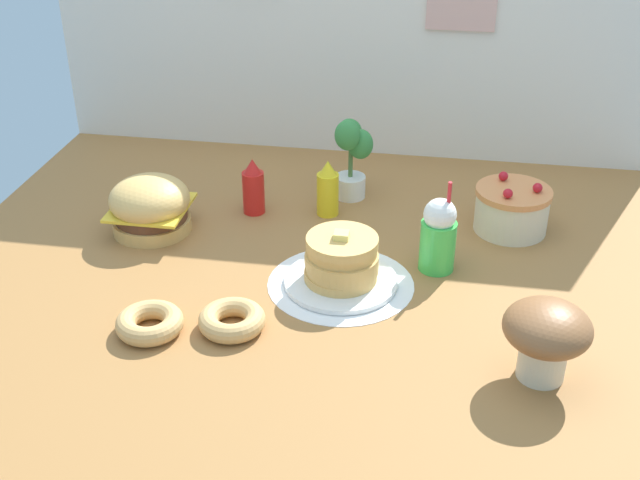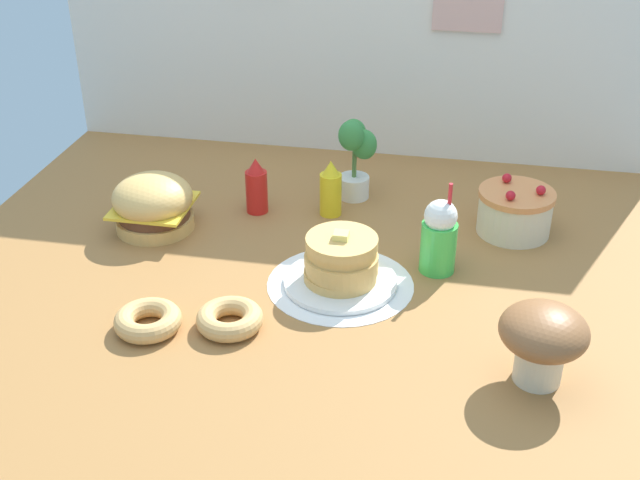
{
  "view_description": "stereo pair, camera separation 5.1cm",
  "coord_description": "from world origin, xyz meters",
  "px_view_note": "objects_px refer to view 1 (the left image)",
  "views": [
    {
      "loc": [
        0.38,
        -2.02,
        1.3
      ],
      "look_at": [
        0.03,
        0.01,
        0.12
      ],
      "focal_mm": 45.51,
      "sensor_mm": 36.0,
      "label": 1
    },
    {
      "loc": [
        0.43,
        -2.01,
        1.3
      ],
      "look_at": [
        0.03,
        0.01,
        0.12
      ],
      "focal_mm": 45.51,
      "sensor_mm": 36.0,
      "label": 2
    }
  ],
  "objects_px": {
    "mustard_bottle": "(328,190)",
    "ketchup_bottle": "(253,188)",
    "potted_plant": "(352,155)",
    "pancake_stack": "(342,263)",
    "donut_chocolate": "(232,320)",
    "cream_soda_cup": "(438,235)",
    "donut_pink_glaze": "(150,322)",
    "burger": "(150,206)",
    "mushroom_stool": "(546,334)",
    "layer_cake": "(512,209)"
  },
  "relations": [
    {
      "from": "cream_soda_cup",
      "to": "donut_pink_glaze",
      "type": "relative_size",
      "value": 1.61
    },
    {
      "from": "pancake_stack",
      "to": "donut_pink_glaze",
      "type": "distance_m",
      "value": 0.57
    },
    {
      "from": "pancake_stack",
      "to": "donut_chocolate",
      "type": "xyz_separation_m",
      "value": [
        -0.26,
        -0.27,
        -0.04
      ]
    },
    {
      "from": "cream_soda_cup",
      "to": "donut_pink_glaze",
      "type": "xyz_separation_m",
      "value": [
        -0.75,
        -0.45,
        -0.09
      ]
    },
    {
      "from": "layer_cake",
      "to": "donut_pink_glaze",
      "type": "height_order",
      "value": "layer_cake"
    },
    {
      "from": "donut_pink_glaze",
      "to": "mushroom_stool",
      "type": "height_order",
      "value": "mushroom_stool"
    },
    {
      "from": "cream_soda_cup",
      "to": "mushroom_stool",
      "type": "bearing_deg",
      "value": -59.54
    },
    {
      "from": "burger",
      "to": "layer_cake",
      "type": "height_order",
      "value": "burger"
    },
    {
      "from": "layer_cake",
      "to": "cream_soda_cup",
      "type": "distance_m",
      "value": 0.37
    },
    {
      "from": "pancake_stack",
      "to": "donut_chocolate",
      "type": "distance_m",
      "value": 0.38
    },
    {
      "from": "mustard_bottle",
      "to": "donut_pink_glaze",
      "type": "relative_size",
      "value": 1.08
    },
    {
      "from": "donut_chocolate",
      "to": "potted_plant",
      "type": "height_order",
      "value": "potted_plant"
    },
    {
      "from": "burger",
      "to": "mushroom_stool",
      "type": "xyz_separation_m",
      "value": [
        1.21,
        -0.56,
        0.04
      ]
    },
    {
      "from": "donut_chocolate",
      "to": "potted_plant",
      "type": "relative_size",
      "value": 0.61
    },
    {
      "from": "cream_soda_cup",
      "to": "mushroom_stool",
      "type": "xyz_separation_m",
      "value": [
        0.28,
        -0.47,
        0.01
      ]
    },
    {
      "from": "donut_pink_glaze",
      "to": "mushroom_stool",
      "type": "bearing_deg",
      "value": -1.0
    },
    {
      "from": "pancake_stack",
      "to": "mushroom_stool",
      "type": "distance_m",
      "value": 0.65
    },
    {
      "from": "ketchup_bottle",
      "to": "donut_pink_glaze",
      "type": "distance_m",
      "value": 0.74
    },
    {
      "from": "layer_cake",
      "to": "donut_chocolate",
      "type": "relative_size",
      "value": 1.34
    },
    {
      "from": "donut_pink_glaze",
      "to": "donut_chocolate",
      "type": "relative_size",
      "value": 1.0
    },
    {
      "from": "ketchup_bottle",
      "to": "donut_chocolate",
      "type": "distance_m",
      "value": 0.69
    },
    {
      "from": "layer_cake",
      "to": "potted_plant",
      "type": "relative_size",
      "value": 0.82
    },
    {
      "from": "cream_soda_cup",
      "to": "donut_chocolate",
      "type": "xyz_separation_m",
      "value": [
        -0.53,
        -0.41,
        -0.09
      ]
    },
    {
      "from": "pancake_stack",
      "to": "donut_chocolate",
      "type": "bearing_deg",
      "value": -133.95
    },
    {
      "from": "layer_cake",
      "to": "donut_chocolate",
      "type": "bearing_deg",
      "value": -137.77
    },
    {
      "from": "pancake_stack",
      "to": "cream_soda_cup",
      "type": "xyz_separation_m",
      "value": [
        0.27,
        0.14,
        0.04
      ]
    },
    {
      "from": "ketchup_bottle",
      "to": "burger",
      "type": "bearing_deg",
      "value": -148.83
    },
    {
      "from": "burger",
      "to": "cream_soda_cup",
      "type": "bearing_deg",
      "value": -5.38
    },
    {
      "from": "mushroom_stool",
      "to": "cream_soda_cup",
      "type": "bearing_deg",
      "value": 120.46
    },
    {
      "from": "pancake_stack",
      "to": "ketchup_bottle",
      "type": "relative_size",
      "value": 1.7
    },
    {
      "from": "ketchup_bottle",
      "to": "mustard_bottle",
      "type": "distance_m",
      "value": 0.25
    },
    {
      "from": "pancake_stack",
      "to": "mustard_bottle",
      "type": "distance_m",
      "value": 0.45
    },
    {
      "from": "mushroom_stool",
      "to": "pancake_stack",
      "type": "bearing_deg",
      "value": 148.51
    },
    {
      "from": "pancake_stack",
      "to": "donut_pink_glaze",
      "type": "xyz_separation_m",
      "value": [
        -0.47,
        -0.32,
        -0.04
      ]
    },
    {
      "from": "ketchup_bottle",
      "to": "mushroom_stool",
      "type": "height_order",
      "value": "mushroom_stool"
    },
    {
      "from": "pancake_stack",
      "to": "layer_cake",
      "type": "distance_m",
      "value": 0.65
    },
    {
      "from": "donut_pink_glaze",
      "to": "mushroom_stool",
      "type": "distance_m",
      "value": 1.03
    },
    {
      "from": "burger",
      "to": "donut_chocolate",
      "type": "height_order",
      "value": "burger"
    },
    {
      "from": "burger",
      "to": "cream_soda_cup",
      "type": "relative_size",
      "value": 0.88
    },
    {
      "from": "ketchup_bottle",
      "to": "potted_plant",
      "type": "xyz_separation_m",
      "value": [
        0.31,
        0.17,
        0.07
      ]
    },
    {
      "from": "layer_cake",
      "to": "burger",
      "type": "bearing_deg",
      "value": -170.36
    },
    {
      "from": "layer_cake",
      "to": "mushroom_stool",
      "type": "distance_m",
      "value": 0.76
    },
    {
      "from": "mustard_bottle",
      "to": "donut_pink_glaze",
      "type": "bearing_deg",
      "value": -115.83
    },
    {
      "from": "potted_plant",
      "to": "mushroom_stool",
      "type": "distance_m",
      "value": 1.09
    },
    {
      "from": "burger",
      "to": "ketchup_bottle",
      "type": "distance_m",
      "value": 0.35
    },
    {
      "from": "ketchup_bottle",
      "to": "donut_chocolate",
      "type": "relative_size",
      "value": 1.08
    },
    {
      "from": "mustard_bottle",
      "to": "potted_plant",
      "type": "distance_m",
      "value": 0.17
    },
    {
      "from": "burger",
      "to": "donut_chocolate",
      "type": "relative_size",
      "value": 1.43
    },
    {
      "from": "mustard_bottle",
      "to": "ketchup_bottle",
      "type": "bearing_deg",
      "value": -173.58
    },
    {
      "from": "pancake_stack",
      "to": "donut_chocolate",
      "type": "height_order",
      "value": "pancake_stack"
    }
  ]
}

